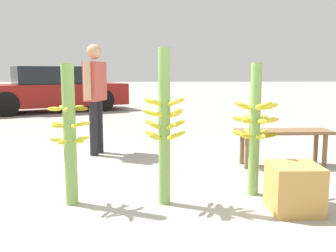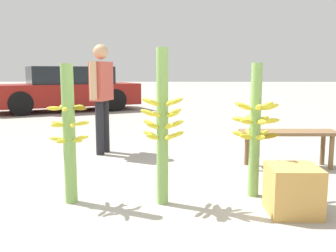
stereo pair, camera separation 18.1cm
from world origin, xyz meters
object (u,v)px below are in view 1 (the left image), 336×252
object	(u,v)px
banana_stalk_left	(70,134)
market_bench	(283,136)
vendor_person	(95,90)
parked_car	(53,90)
produce_crate	(294,188)
banana_stalk_right	(255,127)
banana_stalk_center	(164,125)

from	to	relation	value
banana_stalk_left	market_bench	size ratio (longest dim) A/B	1.06
vendor_person	parked_car	bearing A→B (deg)	-145.55
parked_car	produce_crate	world-z (taller)	parked_car
banana_stalk_left	banana_stalk_right	world-z (taller)	banana_stalk_right
banana_stalk_center	market_bench	size ratio (longest dim) A/B	1.17
banana_stalk_left	vendor_person	world-z (taller)	vendor_person
banana_stalk_center	parked_car	size ratio (longest dim) A/B	0.31
vendor_person	banana_stalk_center	bearing A→B (deg)	38.10
parked_car	banana_stalk_center	bearing A→B (deg)	173.92
banana_stalk_left	banana_stalk_center	xyz separation A→B (m)	(0.88, -0.02, 0.08)
banana_stalk_left	market_bench	xyz separation A→B (m)	(2.47, 1.36, -0.27)
produce_crate	banana_stalk_left	bearing A→B (deg)	172.94
vendor_person	produce_crate	xyz separation A→B (m)	(2.14, -2.41, -0.76)
banana_stalk_center	produce_crate	distance (m)	1.29
banana_stalk_left	market_bench	bearing A→B (deg)	28.95
banana_stalk_center	banana_stalk_left	bearing A→B (deg)	179.02
banana_stalk_left	banana_stalk_center	size ratio (longest dim) A/B	0.90
banana_stalk_center	vendor_person	xyz separation A→B (m)	(-0.98, 2.17, 0.22)
banana_stalk_left	banana_stalk_center	distance (m)	0.88
produce_crate	market_bench	bearing A→B (deg)	74.90
market_bench	banana_stalk_right	bearing A→B (deg)	-121.93
banana_stalk_left	banana_stalk_right	bearing A→B (deg)	7.17
banana_stalk_left	produce_crate	xyz separation A→B (m)	(2.03, -0.25, -0.46)
banana_stalk_center	banana_stalk_right	bearing A→B (deg)	14.79
banana_stalk_left	banana_stalk_center	bearing A→B (deg)	-0.98
banana_stalk_right	market_bench	size ratio (longest dim) A/B	1.07
banana_stalk_center	banana_stalk_right	xyz separation A→B (m)	(0.91, 0.24, -0.05)
banana_stalk_right	banana_stalk_left	bearing A→B (deg)	-172.83
vendor_person	produce_crate	world-z (taller)	vendor_person
banana_stalk_right	banana_stalk_center	bearing A→B (deg)	-165.21
market_bench	parked_car	bearing A→B (deg)	124.28
banana_stalk_center	banana_stalk_right	world-z (taller)	banana_stalk_center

